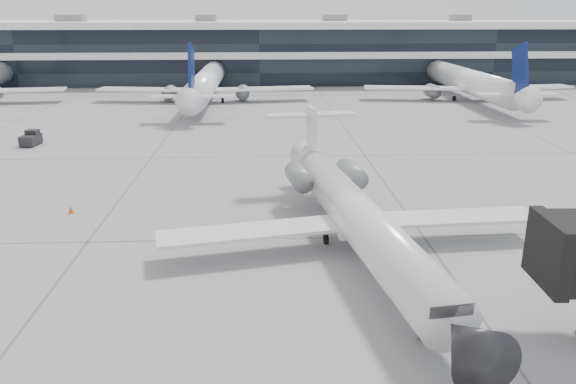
{
  "coord_description": "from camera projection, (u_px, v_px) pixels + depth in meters",
  "views": [
    {
      "loc": [
        0.4,
        -31.0,
        12.92
      ],
      "look_at": [
        1.87,
        1.02,
        2.6
      ],
      "focal_mm": 35.0,
      "sensor_mm": 36.0,
      "label": 1
    }
  ],
  "objects": [
    {
      "name": "ground",
      "position": [
        258.0,
        239.0,
        33.42
      ],
      "size": [
        220.0,
        220.0,
        0.0
      ],
      "primitive_type": "plane",
      "color": "gray",
      "rests_on": "ground"
    },
    {
      "name": "terminal",
      "position": [
        260.0,
        54.0,
        109.86
      ],
      "size": [
        170.0,
        22.0,
        10.0
      ],
      "primitive_type": "cube",
      "color": "black",
      "rests_on": "ground"
    },
    {
      "name": "bg_jet_center",
      "position": [
        207.0,
        101.0,
        85.37
      ],
      "size": [
        32.0,
        40.0,
        9.6
      ],
      "primitive_type": null,
      "color": "white",
      "rests_on": "ground"
    },
    {
      "name": "bg_jet_right",
      "position": [
        466.0,
        99.0,
        87.12
      ],
      "size": [
        32.0,
        40.0,
        9.6
      ],
      "primitive_type": null,
      "color": "white",
      "rests_on": "ground"
    },
    {
      "name": "regional_jet",
      "position": [
        355.0,
        213.0,
        31.4
      ],
      "size": [
        22.02,
        27.48,
        6.35
      ],
      "rotation": [
        0.0,
        0.0,
        0.14
      ],
      "color": "silver",
      "rests_on": "ground"
    },
    {
      "name": "traffic_cone",
      "position": [
        71.0,
        210.0,
        37.65
      ],
      "size": [
        0.39,
        0.39,
        0.53
      ],
      "rotation": [
        0.0,
        0.0,
        -0.09
      ],
      "color": "#F74A0D",
      "rests_on": "ground"
    },
    {
      "name": "far_tug",
      "position": [
        31.0,
        139.0,
        56.75
      ],
      "size": [
        1.59,
        2.47,
        1.5
      ],
      "rotation": [
        0.0,
        0.0,
        -0.09
      ],
      "color": "black",
      "rests_on": "ground"
    }
  ]
}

